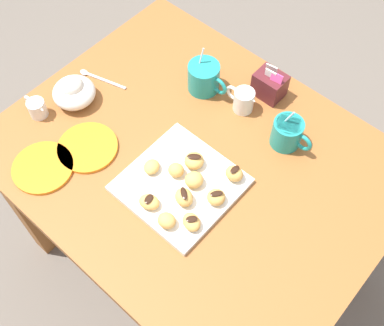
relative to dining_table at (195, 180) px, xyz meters
The scene contains 28 objects.
ground_plane 0.60m from the dining_table, ahead, with size 8.00×8.00×0.00m, color #665B51.
dining_table is the anchor object (origin of this frame).
pastry_plate_square 0.16m from the dining_table, 73.58° to the right, with size 0.28×0.28×0.02m, color silver.
coffee_mug_teal_left 0.31m from the dining_table, 125.73° to the left, with size 0.14×0.10×0.14m.
coffee_mug_teal_right 0.31m from the dining_table, 53.44° to the left, with size 0.12×0.09×0.13m.
cream_pitcher_white 0.28m from the dining_table, 93.41° to the left, with size 0.10×0.06×0.07m.
sugar_caddy 0.36m from the dining_table, 88.05° to the left, with size 0.09×0.07×0.11m.
ice_cream_bowl 0.45m from the dining_table, 168.45° to the right, with size 0.13×0.13×0.09m.
chocolate_sauce_pitcher 0.51m from the dining_table, 156.97° to the right, with size 0.09×0.05×0.06m.
saucer_orange_left 0.44m from the dining_table, 133.85° to the right, with size 0.17×0.17×0.01m, color orange.
saucer_orange_right 0.33m from the dining_table, 144.56° to the right, with size 0.17×0.17×0.01m, color orange.
loose_spoon_near_saucer 0.44m from the dining_table, behind, with size 0.16×0.05×0.01m.
beignet_0 0.27m from the dining_table, 68.05° to the right, with size 0.04×0.05×0.04m, color #DBA351.
beignet_1 0.18m from the dining_table, 91.12° to the right, with size 0.04×0.04×0.04m, color #DBA351.
beignet_2 0.20m from the dining_table, 116.87° to the right, with size 0.05×0.04×0.03m, color #DBA351.
beignet_3 0.16m from the dining_table, 57.33° to the right, with size 0.05×0.05×0.04m, color #DBA351.
chocolate_drizzle_3 0.18m from the dining_table, 57.33° to the right, with size 0.04×0.02×0.01m, color black.
beignet_4 0.22m from the dining_table, 28.20° to the right, with size 0.05×0.05×0.04m, color #DBA351.
chocolate_drizzle_4 0.23m from the dining_table, 28.20° to the right, with size 0.03×0.02×0.01m, color black.
beignet_5 0.25m from the dining_table, 86.56° to the right, with size 0.04×0.06×0.03m, color #DBA351.
chocolate_drizzle_5 0.26m from the dining_table, 86.56° to the right, with size 0.03×0.02×0.01m, color black.
beignet_6 0.20m from the dining_table, ahead, with size 0.04×0.05×0.04m, color #DBA351.
chocolate_drizzle_6 0.22m from the dining_table, ahead, with size 0.03×0.02×0.01m, color black.
beignet_7 0.21m from the dining_table, 60.73° to the right, with size 0.05×0.04×0.04m, color #DBA351.
chocolate_drizzle_7 0.23m from the dining_table, 60.73° to the right, with size 0.04×0.02×0.01m, color black.
beignet_8 0.26m from the dining_table, 51.57° to the right, with size 0.04×0.05×0.03m, color #DBA351.
chocolate_drizzle_8 0.27m from the dining_table, 51.57° to the right, with size 0.03×0.02×0.01m, color black.
beignet_9 0.18m from the dining_table, 51.63° to the right, with size 0.05×0.05×0.04m, color #DBA351.
Camera 1 is at (0.47, -0.54, 1.85)m, focal length 45.00 mm.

